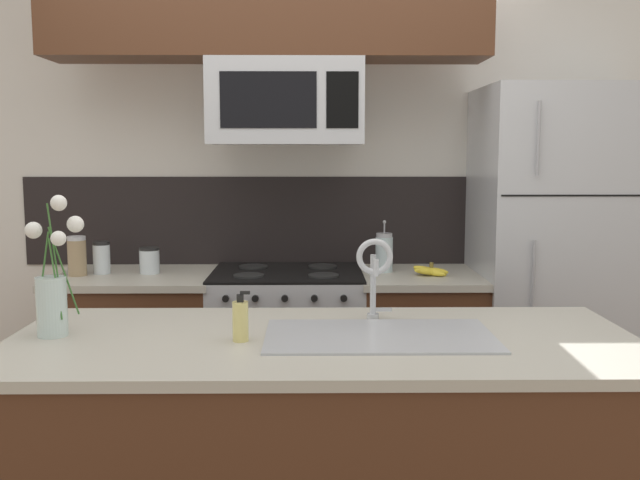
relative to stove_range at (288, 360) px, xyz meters
name	(u,v)px	position (x,y,z in m)	size (l,w,h in m)	color
rear_partition	(343,193)	(0.30, 0.38, 0.84)	(5.20, 0.10, 2.60)	silver
splash_band	(289,221)	(0.00, 0.32, 0.69)	(2.88, 0.01, 0.48)	black
back_counter_left	(139,361)	(-0.76, 0.00, -0.01)	(0.80, 0.65, 0.91)	#4C2B19
back_counter_right	(418,360)	(0.67, 0.00, -0.01)	(0.62, 0.65, 0.91)	#4C2B19
stove_range	(288,360)	(0.00, 0.00, 0.00)	(0.76, 0.64, 0.93)	#B7BABF
microwave	(286,103)	(0.00, -0.02, 1.30)	(0.74, 0.40, 0.40)	#B7BABF
refrigerator	(561,270)	(1.40, 0.02, 0.46)	(0.86, 0.74, 1.84)	#B7BABF
storage_jar_tall	(77,256)	(-1.05, -0.04, 0.55)	(0.09, 0.09, 0.20)	#997F5B
storage_jar_medium	(102,258)	(-0.94, 0.02, 0.53)	(0.08, 0.08, 0.16)	silver
storage_jar_short	(150,260)	(-0.70, 0.02, 0.51)	(0.10, 0.10, 0.13)	silver
banana_bunch	(431,271)	(0.72, -0.06, 0.47)	(0.19, 0.12, 0.08)	yellow
french_press	(384,253)	(0.50, 0.06, 0.55)	(0.09, 0.09, 0.27)	silver
island_counter	(323,467)	(0.16, -1.25, -0.01)	(2.10, 0.91, 0.91)	#4C2B19
kitchen_sink	(379,357)	(0.35, -1.25, 0.38)	(0.76, 0.44, 0.16)	#ADAFB5
sink_faucet	(374,268)	(0.35, -1.03, 0.65)	(0.14, 0.14, 0.31)	#B7BABF
dish_soap_bottle	(240,320)	(-0.11, -1.29, 0.52)	(0.06, 0.05, 0.16)	#DBCC75
flower_vase	(53,293)	(-0.74, -1.22, 0.59)	(0.19, 0.12, 0.47)	silver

